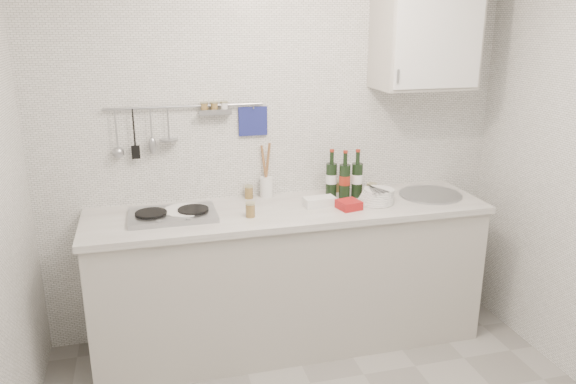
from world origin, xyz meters
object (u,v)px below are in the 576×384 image
object	(u,v)px
plate_stack_sink	(377,196)
utensil_crock	(266,184)
plate_stack_hob	(184,212)
wine_bottles	(344,174)
wall_cabinet	(426,31)

from	to	relation	value
plate_stack_sink	utensil_crock	distance (m)	0.71
plate_stack_sink	plate_stack_hob	bearing A→B (deg)	177.01
wine_bottles	plate_stack_sink	bearing A→B (deg)	-43.71
wine_bottles	wall_cabinet	bearing A→B (deg)	0.50
plate_stack_sink	wall_cabinet	bearing A→B (deg)	24.98
utensil_crock	plate_stack_sink	bearing A→B (deg)	-24.25
wall_cabinet	plate_stack_hob	bearing A→B (deg)	-176.36
utensil_crock	wine_bottles	bearing A→B (deg)	-15.66
plate_stack_sink	wine_bottles	bearing A→B (deg)	136.29
wall_cabinet	plate_stack_hob	xyz separation A→B (m)	(-1.53, -0.10, -1.01)
wall_cabinet	wine_bottles	xyz separation A→B (m)	(-0.50, -0.00, -0.87)
wall_cabinet	plate_stack_sink	world-z (taller)	wall_cabinet
wall_cabinet	utensil_crock	xyz separation A→B (m)	(-0.99, 0.13, -0.95)
plate_stack_sink	wine_bottles	size ratio (longest dim) A/B	0.77
wine_bottles	utensil_crock	world-z (taller)	utensil_crock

